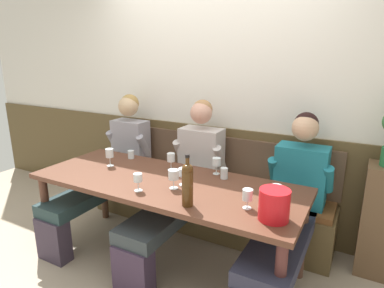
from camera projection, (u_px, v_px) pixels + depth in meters
name	position (u px, v px, depth m)	size (l,w,h in m)	color
ground_plane	(157.00, 273.00, 2.70)	(6.80, 6.80, 0.02)	tan
room_wall_back	(216.00, 88.00, 3.24)	(6.80, 0.08, 2.80)	silver
wood_wainscot_panel	(212.00, 174.00, 3.43)	(6.80, 0.03, 1.02)	brown
wall_bench	(203.00, 202.00, 3.32)	(2.50, 0.42, 0.94)	brown
dining_table	(165.00, 190.00, 2.64)	(2.20, 0.85, 0.75)	#532E20
person_center_left_seat	(110.00, 164.00, 3.33)	(0.49, 1.27, 1.32)	#352B3A
person_left_seat	(184.00, 179.00, 2.94)	(0.51, 1.27, 1.32)	#37283C
person_right_seat	(291.00, 204.00, 2.50)	(0.52, 1.27, 1.28)	#252434
ice_bucket	(274.00, 205.00, 1.98)	(0.19, 0.19, 0.20)	red
wine_bottle_green_tall	(187.00, 183.00, 2.15)	(0.08, 0.08, 0.36)	#462A10
wine_glass_right_end	(183.00, 173.00, 2.51)	(0.07, 0.07, 0.14)	silver
wine_glass_left_end	(247.00, 195.00, 2.12)	(0.07, 0.07, 0.13)	silver
wine_glass_near_bucket	(276.00, 191.00, 2.20)	(0.07, 0.07, 0.13)	silver
wine_glass_mid_right	(174.00, 175.00, 2.44)	(0.08, 0.08, 0.15)	silver
wine_glass_center_rear	(171.00, 158.00, 2.83)	(0.07, 0.07, 0.15)	silver
wine_glass_by_bottle	(138.00, 178.00, 2.40)	(0.07, 0.07, 0.14)	silver
wine_glass_center_front	(110.00, 154.00, 2.93)	(0.07, 0.07, 0.16)	silver
wine_glass_mid_left	(217.00, 163.00, 2.74)	(0.07, 0.07, 0.14)	silver
water_tumbler_left	(131.00, 155.00, 3.16)	(0.06, 0.06, 0.08)	silver
water_tumbler_right	(224.00, 173.00, 2.65)	(0.06, 0.06, 0.09)	silver
corner_pedestal	(380.00, 221.00, 2.58)	(0.28, 0.28, 0.91)	brown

